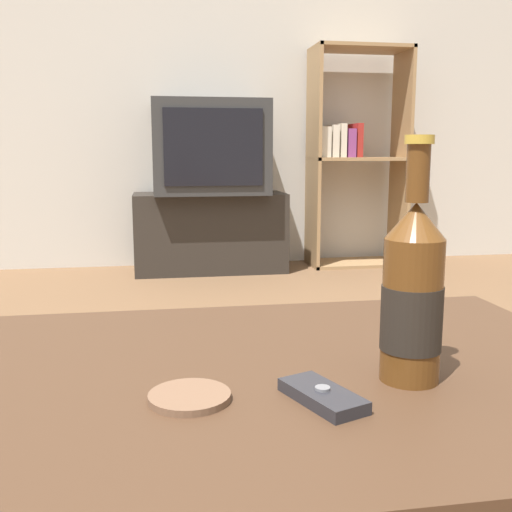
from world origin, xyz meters
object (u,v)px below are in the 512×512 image
television (209,148)px  beer_bottle (412,295)px  cell_phone (322,396)px  bookshelf (353,155)px  tv_stand (210,232)px

television → beer_bottle: bearing=-90.5°
television → cell_phone: (-0.14, -2.87, -0.28)m
bookshelf → tv_stand: bearing=-177.2°
tv_stand → television: 0.49m
tv_stand → television: (0.00, -0.00, 0.49)m
bookshelf → cell_phone: bearing=-109.1°
television → beer_bottle: 2.83m
tv_stand → bookshelf: bearing=2.8°
cell_phone → tv_stand: bearing=66.0°
beer_bottle → cell_phone: 0.16m
tv_stand → cell_phone: tv_stand is taller
beer_bottle → cell_phone: beer_bottle is taller
television → tv_stand: bearing=90.0°
tv_stand → beer_bottle: size_ratio=3.07×
television → cell_phone: bearing=-92.8°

